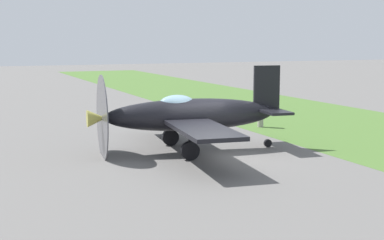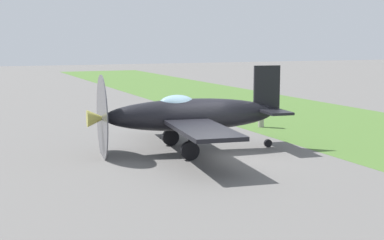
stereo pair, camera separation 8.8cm
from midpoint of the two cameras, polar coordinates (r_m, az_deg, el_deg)
ground_plane at (r=21.02m, az=2.08°, el=-4.04°), size 160.00×160.00×0.00m
airplane_lead at (r=22.12m, az=-0.52°, el=0.53°), size 10.10×8.02×3.58m
ground_crew_chief at (r=28.70m, az=6.98°, el=1.07°), size 0.60×0.38×1.73m
runway_marker_cone at (r=30.36m, az=5.82°, el=0.16°), size 0.36×0.36×0.44m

